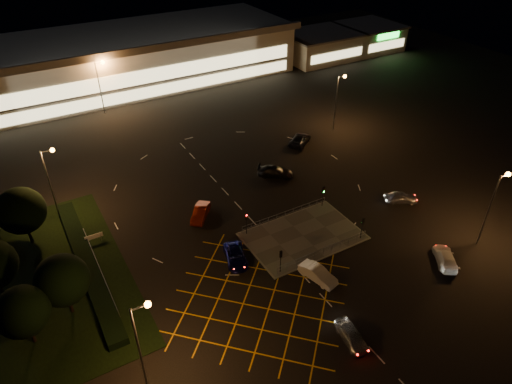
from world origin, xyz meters
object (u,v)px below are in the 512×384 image
car_near_silver (352,335)px  car_east_grey (300,140)px  car_queue_white (318,274)px  signal_sw (281,257)px  signal_nw (246,219)px  car_left_blue (236,256)px  signal_se (363,224)px  signal_ne (323,192)px  car_approach_white (445,258)px  car_right_silver (401,197)px  car_circ_red (200,213)px  car_far_dkgrey (275,171)px

car_near_silver → car_east_grey: 40.61m
car_queue_white → car_near_silver: bearing=-118.8°
car_queue_white → signal_sw: bearing=121.6°
car_east_grey → signal_nw: bearing=92.8°
car_left_blue → signal_se: bearing=0.8°
car_queue_white → car_left_blue: bearing=117.7°
signal_ne → car_left_blue: 16.01m
signal_nw → car_approach_white: size_ratio=0.62×
signal_sw → signal_ne: 14.41m
car_approach_white → signal_se: bearing=-20.7°
car_right_silver → car_circ_red: (-25.80, 10.78, 0.00)m
signal_sw → signal_se: (12.00, 0.00, 0.00)m
signal_nw → car_east_grey: bearing=40.2°
car_queue_white → car_approach_white: bearing=-34.2°
signal_se → car_approach_white: size_ratio=0.62×
signal_sw → signal_ne: bearing=-146.4°
car_near_silver → signal_nw: bearing=101.7°
signal_se → car_left_blue: (-15.50, 4.32, -1.66)m
car_far_dkgrey → car_right_silver: size_ratio=1.20×
signal_sw → car_approach_white: bearing=155.0°
car_approach_white → car_east_grey: bearing=-58.9°
car_circ_red → car_approach_white: (21.38, -22.45, -0.04)m
signal_se → car_east_grey: size_ratio=0.56×
car_east_grey → car_right_silver: bearing=149.3°
car_right_silver → car_circ_red: bearing=97.6°
signal_ne → car_left_blue: size_ratio=0.62×
car_left_blue → car_east_grey: size_ratio=0.91×
signal_ne → signal_se: bearing=-90.0°
car_far_dkgrey → car_right_silver: bearing=-102.9°
car_approach_white → signal_ne: bearing=-36.0°
car_left_blue → car_approach_white: size_ratio=1.01×
car_approach_white → signal_sw: bearing=9.4°
car_far_dkgrey → car_approach_white: bearing=-126.1°
car_left_blue → car_approach_white: bearing=-14.4°
car_far_dkgrey → car_east_grey: 11.29m
car_right_silver → car_far_dkgrey: bearing=68.9°
signal_se → signal_sw: bearing=0.0°
signal_se → car_east_grey: (7.69, 24.61, -1.59)m
signal_se → signal_nw: (-12.00, 7.99, 0.00)m
signal_ne → car_circ_red: signal_ne is taller
car_far_dkgrey → car_east_grey: car_far_dkgrey is taller
signal_nw → signal_sw: bearing=-90.0°
signal_sw → signal_ne: same height
signal_se → signal_ne: (0.00, 7.99, 0.00)m
car_near_silver → signal_sw: bearing=103.6°
signal_sw → car_right_silver: (22.19, 3.37, -1.60)m
signal_sw → signal_se: 12.00m
signal_nw → car_circ_red: 7.32m
car_queue_white → car_east_grey: size_ratio=0.84×
signal_nw → car_far_dkgrey: 14.62m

